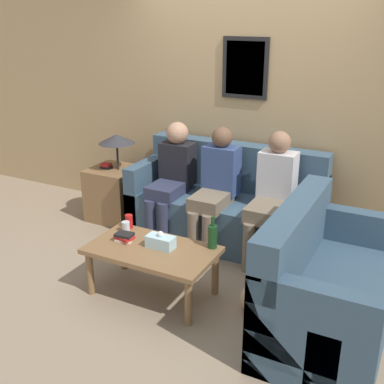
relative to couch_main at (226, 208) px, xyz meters
The scene contains 15 objects.
ground_plane 0.59m from the couch_main, 90.00° to the right, with size 16.00×16.00×0.00m, color gray.
wall_back 1.05m from the couch_main, 90.00° to the left, with size 9.00×0.08×2.60m.
couch_main is the anchor object (origin of this frame).
couch_side 1.67m from the couch_main, 41.40° to the right, with size 0.80×1.41×0.96m.
coffee_table 1.26m from the couch_main, 95.17° to the right, with size 1.04×0.60×0.43m.
side_table_with_lamp 1.33m from the couch_main, behind, with size 0.52×0.52×0.99m.
wine_bottle 1.08m from the couch_main, 72.61° to the right, with size 0.08×0.08×0.27m.
drinking_glass 1.20m from the couch_main, 113.69° to the right, with size 0.07×0.07×0.09m.
book_stack 1.31m from the couch_main, 107.29° to the right, with size 0.17×0.13×0.07m.
soda_can 1.14m from the couch_main, 116.29° to the right, with size 0.07×0.07×0.12m.
tissue_box 1.22m from the couch_main, 92.67° to the right, with size 0.23×0.12×0.15m.
person_left 0.65m from the couch_main, 164.58° to the right, with size 0.34×0.61×1.18m.
person_middle 0.38m from the couch_main, 97.84° to the right, with size 0.34×0.62×1.20m.
person_right 0.65m from the couch_main, 18.81° to the right, with size 0.34×0.66×1.21m.
teddy_bear 1.33m from the couch_main, 56.58° to the right, with size 0.22×0.22×0.35m.
Camera 1 is at (1.78, -3.73, 2.24)m, focal length 45.00 mm.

